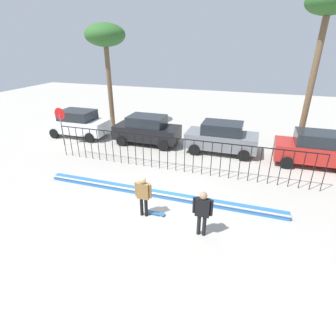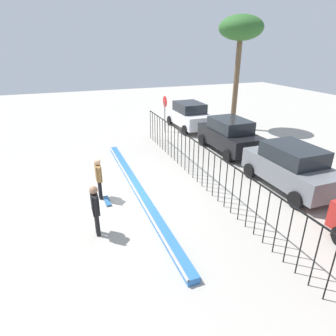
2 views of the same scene
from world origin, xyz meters
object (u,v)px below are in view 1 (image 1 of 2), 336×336
object	(u,v)px
stop_sign	(61,121)
palm_tree_tall	(327,11)
camera_operator	(203,210)
parked_car_red	(316,149)
skateboard	(155,213)
palm_tree_short	(105,38)
parked_car_white	(78,123)
skateboarder	(143,193)
parked_car_black	(147,130)
parked_car_gray	(222,137)

from	to	relation	value
stop_sign	palm_tree_tall	size ratio (longest dim) A/B	0.28
camera_operator	parked_car_red	world-z (taller)	parked_car_red
skateboard	palm_tree_short	world-z (taller)	palm_tree_short
parked_car_red	palm_tree_short	bearing A→B (deg)	171.25
skateboard	parked_car_white	bearing A→B (deg)	143.27
skateboarder	parked_car_black	size ratio (longest dim) A/B	0.40
parked_car_black	parked_car_red	world-z (taller)	same
camera_operator	parked_car_gray	size ratio (longest dim) A/B	0.41
parked_car_black	parked_car_red	size ratio (longest dim) A/B	1.00
parked_car_black	parked_car_red	bearing A→B (deg)	1.51
skateboarder	parked_car_black	world-z (taller)	parked_car_black
skateboard	palm_tree_tall	size ratio (longest dim) A/B	0.09
skateboard	stop_sign	size ratio (longest dim) A/B	0.32
skateboarder	parked_car_black	distance (m)	8.37
parked_car_red	camera_operator	bearing A→B (deg)	-116.75
parked_car_gray	palm_tree_tall	distance (m)	8.59
stop_sign	palm_tree_short	distance (m)	7.06
parked_car_gray	palm_tree_tall	bearing A→B (deg)	24.37
parked_car_red	stop_sign	bearing A→B (deg)	-169.60
palm_tree_short	parked_car_white	bearing A→B (deg)	-108.81
palm_tree_short	skateboard	bearing A→B (deg)	-53.91
parked_car_black	parked_car_red	xyz separation A→B (m)	(10.17, -0.38, 0.00)
skateboarder	parked_car_red	bearing A→B (deg)	28.90
stop_sign	parked_car_white	bearing A→B (deg)	93.71
palm_tree_tall	palm_tree_short	bearing A→B (deg)	177.59
parked_car_black	stop_sign	xyz separation A→B (m)	(-5.17, -2.03, 0.64)
camera_operator	parked_car_red	xyz separation A→B (m)	(4.73, 7.87, -0.08)
parked_car_white	palm_tree_tall	xyz separation A→B (m)	(14.94, 2.47, 6.77)
skateboard	parked_car_gray	distance (m)	7.77
parked_car_black	palm_tree_tall	xyz separation A→B (m)	(9.65, 2.37, 6.77)
skateboarder	skateboard	size ratio (longest dim) A/B	2.14
parked_car_gray	palm_tree_short	bearing A→B (deg)	159.13
palm_tree_short	camera_operator	bearing A→B (deg)	-49.12
parked_car_black	palm_tree_short	distance (m)	7.59
skateboard	parked_car_white	distance (m)	11.56
skateboarder	parked_car_white	size ratio (longest dim) A/B	0.40
parked_car_gray	palm_tree_short	distance (m)	11.16
parked_car_white	parked_car_red	xyz separation A→B (m)	(15.46, -0.27, 0.00)
camera_operator	parked_car_black	bearing A→B (deg)	-33.82
skateboard	palm_tree_tall	bearing A→B (deg)	62.06
skateboard	stop_sign	bearing A→B (deg)	150.98
parked_car_white	camera_operator	bearing A→B (deg)	-39.75
skateboarder	stop_sign	size ratio (longest dim) A/B	0.69
parked_car_red	stop_sign	size ratio (longest dim) A/B	1.72
skateboard	parked_car_black	world-z (taller)	parked_car_black
skateboard	stop_sign	xyz separation A→B (m)	(-8.62, 5.58, 1.56)
parked_car_white	stop_sign	bearing A→B (deg)	-88.88
stop_sign	camera_operator	bearing A→B (deg)	-30.36
parked_car_black	parked_car_gray	bearing A→B (deg)	3.06
skateboard	parked_car_gray	world-z (taller)	parked_car_gray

